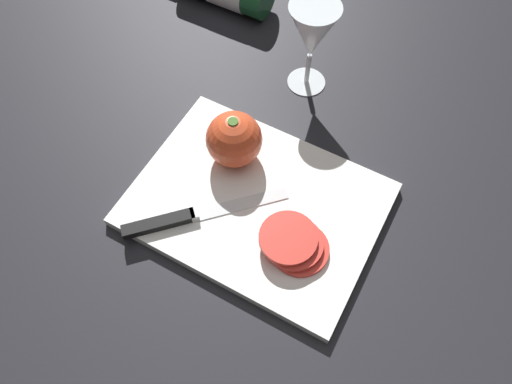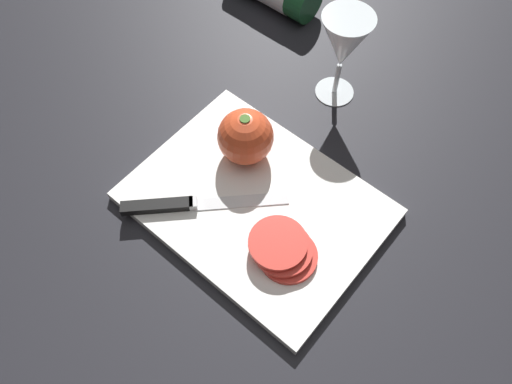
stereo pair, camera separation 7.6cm
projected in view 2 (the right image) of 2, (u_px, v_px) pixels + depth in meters
ground_plane at (273, 199)px, 0.81m from camera, size 3.00×3.00×0.00m
cutting_board at (256, 204)px, 0.80m from camera, size 0.38×0.29×0.02m
wine_glass at (344, 45)px, 0.83m from camera, size 0.09×0.09×0.17m
whole_tomato at (245, 137)px, 0.80m from camera, size 0.09×0.09×0.09m
knife at (174, 205)px, 0.78m from camera, size 0.20×0.20×0.01m
tomato_slice_stack_near at (283, 250)px, 0.73m from camera, size 0.11×0.09×0.03m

